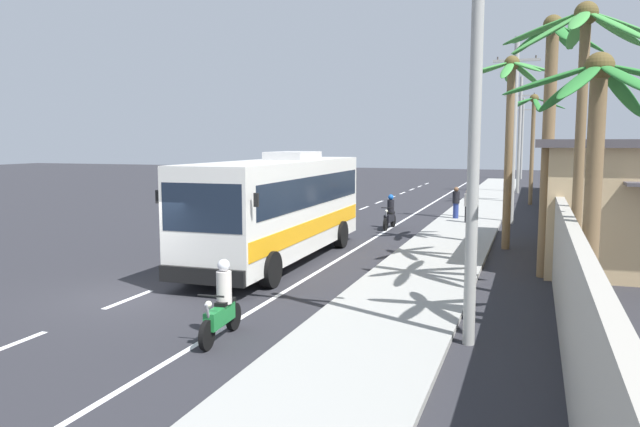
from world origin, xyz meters
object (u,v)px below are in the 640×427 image
(palm_second, at_px, (596,141))
(palm_fourth, at_px, (550,111))
(motorcycle_trailing, at_px, (390,215))
(utility_pole_far, at_px, (519,133))
(utility_pole_distant, at_px, (522,137))
(palm_farthest, at_px, (510,112))
(palm_third, at_px, (584,73))
(pedestrian_midwalk, at_px, (456,202))
(motorcycle_beside_bus, at_px, (222,307))
(utility_pole_mid, at_px, (514,128))
(palm_nearest, at_px, (533,123))
(utility_pole_nearest, at_px, (475,128))
(pedestrian_near_kerb, at_px, (468,205))
(coach_bus_foreground, at_px, (280,205))

(palm_second, xyz_separation_m, palm_fourth, (-0.74, 6.44, 0.90))
(motorcycle_trailing, bearing_deg, utility_pole_far, 77.43)
(utility_pole_distant, relative_size, palm_farthest, 1.21)
(palm_fourth, height_order, palm_farthest, palm_fourth)
(palm_third, height_order, palm_fourth, palm_fourth)
(utility_pole_far, bearing_deg, pedestrian_midwalk, -97.59)
(motorcycle_beside_bus, bearing_deg, motorcycle_trailing, 91.07)
(utility_pole_distant, bearing_deg, utility_pole_mid, -89.48)
(palm_second, bearing_deg, palm_nearest, 92.56)
(utility_pole_nearest, distance_m, utility_pole_distant, 58.40)
(pedestrian_near_kerb, height_order, palm_nearest, palm_nearest)
(utility_pole_mid, relative_size, utility_pole_distant, 1.04)
(utility_pole_nearest, bearing_deg, utility_pole_mid, 89.63)
(pedestrian_midwalk, relative_size, palm_nearest, 0.23)
(pedestrian_midwalk, relative_size, utility_pole_far, 0.18)
(utility_pole_far, distance_m, palm_farthest, 27.08)
(motorcycle_trailing, relative_size, palm_farthest, 0.27)
(palm_nearest, distance_m, palm_fourth, 22.52)
(utility_pole_mid, relative_size, palm_second, 1.57)
(coach_bus_foreground, relative_size, motorcycle_trailing, 5.51)
(motorcycle_beside_bus, xyz_separation_m, pedestrian_midwalk, (2.27, 21.09, 0.32))
(palm_third, distance_m, palm_fourth, 3.44)
(pedestrian_near_kerb, xyz_separation_m, pedestrian_midwalk, (-0.75, 1.51, 0.00))
(motorcycle_beside_bus, relative_size, utility_pole_mid, 0.22)
(utility_pole_far, bearing_deg, coach_bus_foreground, -102.29)
(palm_nearest, relative_size, palm_third, 0.96)
(utility_pole_distant, height_order, palm_nearest, utility_pole_distant)
(utility_pole_distant, bearing_deg, palm_third, -87.49)
(motorcycle_trailing, relative_size, utility_pole_distant, 0.22)
(coach_bus_foreground, bearing_deg, utility_pole_far, 77.71)
(pedestrian_near_kerb, xyz_separation_m, palm_fourth, (3.37, -11.12, 4.01))
(pedestrian_near_kerb, height_order, palm_second, palm_second)
(motorcycle_trailing, bearing_deg, pedestrian_near_kerb, 35.89)
(utility_pole_nearest, height_order, palm_nearest, utility_pole_nearest)
(utility_pole_distant, bearing_deg, motorcycle_trailing, -96.69)
(motorcycle_trailing, height_order, palm_second, palm_second)
(utility_pole_mid, xyz_separation_m, utility_pole_distant, (-0.35, 38.93, -0.15))
(coach_bus_foreground, height_order, utility_pole_mid, utility_pole_mid)
(coach_bus_foreground, xyz_separation_m, motorcycle_beside_bus, (2.16, -8.21, -1.27))
(palm_second, height_order, palm_farthest, palm_farthest)
(coach_bus_foreground, relative_size, palm_nearest, 1.52)
(coach_bus_foreground, distance_m, utility_pole_mid, 14.76)
(coach_bus_foreground, relative_size, palm_fourth, 1.40)
(palm_nearest, bearing_deg, utility_pole_far, 96.22)
(palm_farthest, bearing_deg, pedestrian_midwalk, 109.70)
(pedestrian_near_kerb, relative_size, palm_fourth, 0.21)
(pedestrian_midwalk, xyz_separation_m, utility_pole_mid, (2.75, -0.30, 3.78))
(utility_pole_nearest, relative_size, utility_pole_distant, 0.94)
(motorcycle_beside_bus, distance_m, utility_pole_nearest, 6.27)
(coach_bus_foreground, distance_m, utility_pole_nearest, 10.15)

